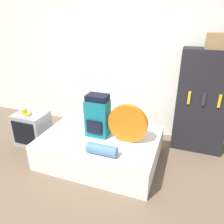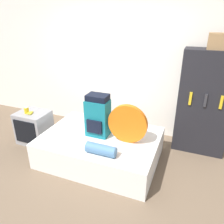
# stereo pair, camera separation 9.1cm
# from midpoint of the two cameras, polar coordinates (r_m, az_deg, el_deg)

# --- Properties ---
(ground_plane) EXTENTS (16.00, 16.00, 0.00)m
(ground_plane) POSITION_cam_midpoint_polar(r_m,az_deg,el_deg) (3.47, -7.62, -15.84)
(ground_plane) COLOR brown
(wall_back) EXTENTS (8.00, 0.05, 2.60)m
(wall_back) POSITION_cam_midpoint_polar(r_m,az_deg,el_deg) (4.31, 2.48, 11.85)
(wall_back) COLOR white
(wall_back) RESTS_ON ground_plane
(bed) EXTENTS (1.84, 1.33, 0.44)m
(bed) POSITION_cam_midpoint_polar(r_m,az_deg,el_deg) (3.65, -2.22, -9.14)
(bed) COLOR white
(bed) RESTS_ON ground_plane
(backpack) EXTENTS (0.35, 0.28, 0.68)m
(backpack) POSITION_cam_midpoint_polar(r_m,az_deg,el_deg) (3.42, -2.99, -1.05)
(backpack) COLOR #14707F
(backpack) RESTS_ON bed
(tent_bag) EXTENTS (0.60, 0.08, 0.60)m
(tent_bag) POSITION_cam_midpoint_polar(r_m,az_deg,el_deg) (3.25, 4.89, -3.11)
(tent_bag) COLOR orange
(tent_bag) RESTS_ON bed
(sleeping_roll) EXTENTS (0.43, 0.15, 0.15)m
(sleeping_roll) POSITION_cam_midpoint_polar(r_m,az_deg,el_deg) (3.06, -2.05, -9.78)
(sleeping_roll) COLOR teal
(sleeping_roll) RESTS_ON bed
(television) EXTENTS (0.57, 0.47, 0.60)m
(television) POSITION_cam_midpoint_polar(r_m,az_deg,el_deg) (4.30, -19.13, -3.79)
(television) COLOR #939399
(television) RESTS_ON ground_plane
(canister) EXTENTS (0.08, 0.08, 0.12)m
(canister) POSITION_cam_midpoint_polar(r_m,az_deg,el_deg) (4.17, -20.86, 0.42)
(canister) COLOR gold
(canister) RESTS_ON television
(banana_bunch) EXTENTS (0.11, 0.13, 0.03)m
(banana_bunch) POSITION_cam_midpoint_polar(r_m,az_deg,el_deg) (4.13, -19.91, -0.21)
(banana_bunch) COLOR yellow
(banana_bunch) RESTS_ON television
(bookshelf) EXTENTS (0.84, 0.41, 1.74)m
(bookshelf) POSITION_cam_midpoint_polar(r_m,az_deg,el_deg) (3.93, 23.56, 2.04)
(bookshelf) COLOR black
(bookshelf) RESTS_ON ground_plane
(cardboard_box) EXTENTS (0.33, 0.21, 0.23)m
(cardboard_box) POSITION_cam_midpoint_polar(r_m,az_deg,el_deg) (3.70, 27.09, 16.11)
(cardboard_box) COLOR #99754C
(cardboard_box) RESTS_ON bookshelf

